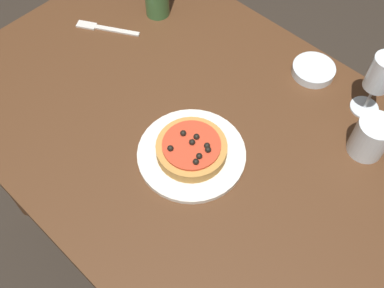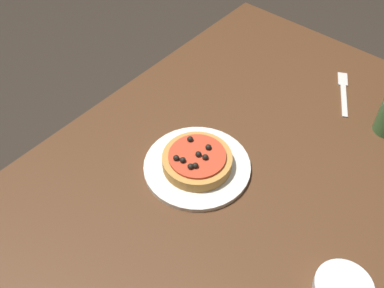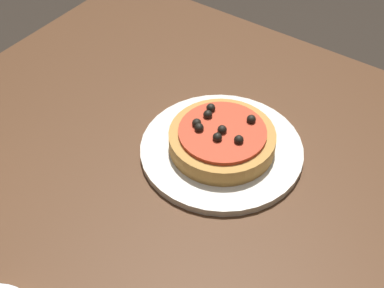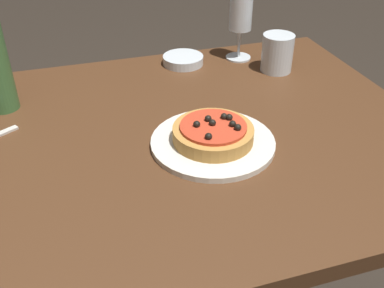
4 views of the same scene
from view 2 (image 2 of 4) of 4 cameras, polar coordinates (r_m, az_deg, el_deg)
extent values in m
cube|color=#4C2D19|center=(1.09, 6.71, -2.45)|extent=(1.16, 0.83, 0.03)
cylinder|color=#4C2D19|center=(1.80, 6.15, 5.11)|extent=(0.06, 0.06, 0.72)
cylinder|color=silver|center=(1.05, 0.65, -2.88)|extent=(0.25, 0.25, 0.01)
cylinder|color=#BC843D|center=(1.03, 0.66, -2.16)|extent=(0.16, 0.16, 0.03)
cylinder|color=red|center=(1.02, 0.67, -1.53)|extent=(0.13, 0.13, 0.01)
sphere|color=black|center=(0.99, 0.42, -2.76)|extent=(0.01, 0.01, 0.01)
sphere|color=black|center=(1.01, -2.02, -1.79)|extent=(0.01, 0.01, 0.01)
sphere|color=black|center=(1.01, 0.83, -1.31)|extent=(0.01, 0.01, 0.01)
sphere|color=black|center=(0.99, -0.18, -2.88)|extent=(0.01, 0.01, 0.01)
sphere|color=black|center=(1.00, -1.18, -2.06)|extent=(0.01, 0.01, 0.01)
sphere|color=black|center=(1.01, 1.70, -1.69)|extent=(0.01, 0.01, 0.01)
sphere|color=black|center=(1.04, -0.23, 0.62)|extent=(0.01, 0.01, 0.01)
sphere|color=black|center=(1.03, 2.10, -0.41)|extent=(0.01, 0.01, 0.01)
cylinder|color=silver|center=(0.93, 18.65, -16.99)|extent=(0.11, 0.11, 0.02)
cube|color=beige|center=(1.28, 18.73, 5.22)|extent=(0.12, 0.08, 0.00)
cube|color=beige|center=(1.35, 18.58, 7.78)|extent=(0.06, 0.05, 0.00)
camera|label=1|loc=(0.83, -54.46, 38.07)|focal=42.00mm
camera|label=3|loc=(0.85, 46.52, 18.82)|focal=50.00mm
camera|label=4|loc=(1.40, -17.69, 33.11)|focal=42.00mm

